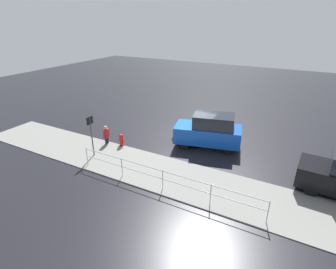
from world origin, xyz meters
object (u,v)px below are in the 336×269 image
object	(u,v)px
pedestrian	(106,134)
fire_hydrant	(121,140)
moving_hatchback	(209,131)
sign_post	(91,130)

from	to	relation	value
pedestrian	fire_hydrant	bearing A→B (deg)	-169.51
moving_hatchback	pedestrian	world-z (taller)	moving_hatchback
moving_hatchback	sign_post	xyz separation A→B (m)	(5.36, 4.22, 0.55)
sign_post	fire_hydrant	bearing A→B (deg)	-111.31
moving_hatchback	sign_post	world-z (taller)	sign_post
fire_hydrant	sign_post	distance (m)	2.17
fire_hydrant	sign_post	bearing A→B (deg)	68.69
moving_hatchback	fire_hydrant	bearing A→B (deg)	28.21
fire_hydrant	pedestrian	size ratio (longest dim) A/B	0.66
moving_hatchback	sign_post	distance (m)	6.84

